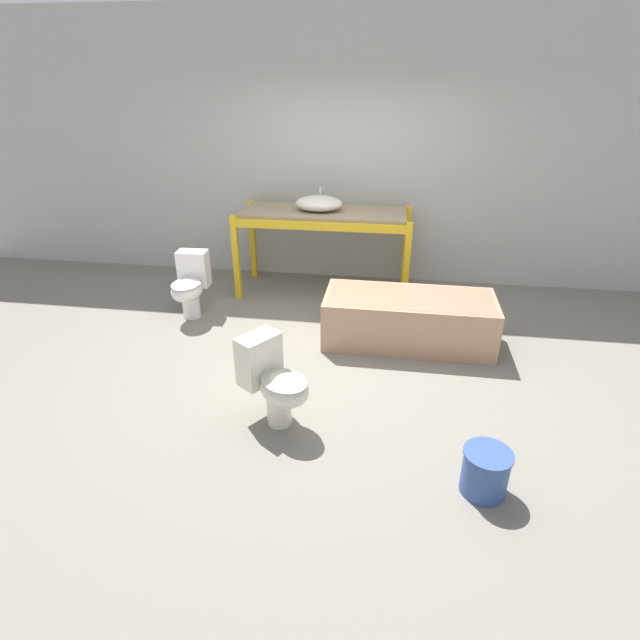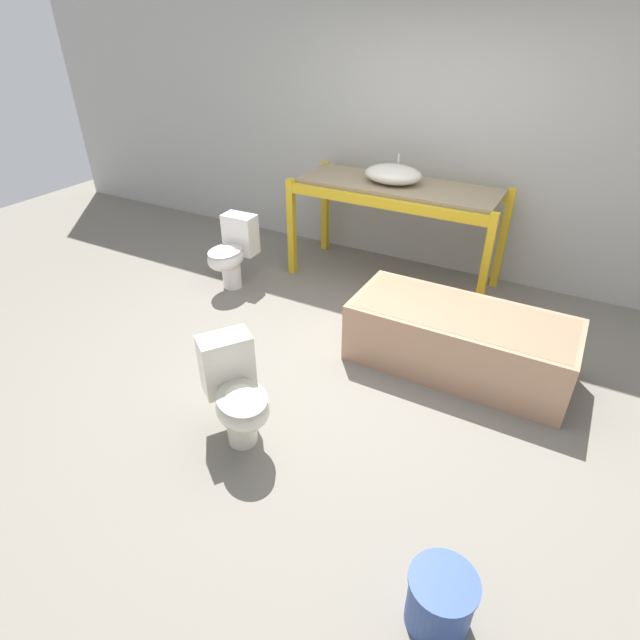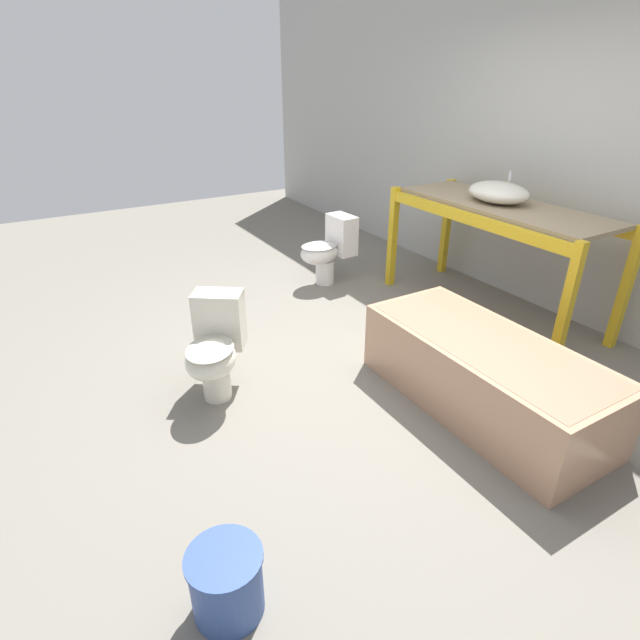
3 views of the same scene
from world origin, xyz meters
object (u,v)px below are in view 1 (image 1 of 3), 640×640
sink_basin (319,203)px  bathtub_main (409,316)px  bucket_white (485,471)px  toilet_near (190,284)px  toilet_far (274,380)px

sink_basin → bathtub_main: (1.09, -1.18, -0.82)m
sink_basin → bucket_white: size_ratio=1.73×
sink_basin → toilet_near: bearing=-145.6°
bathtub_main → toilet_near: 2.42m
sink_basin → bucket_white: 3.65m
sink_basin → bathtub_main: bearing=-47.3°
bucket_white → bathtub_main: bearing=103.5°
bathtub_main → toilet_far: size_ratio=2.40×
bathtub_main → toilet_near: toilet_near is taller
toilet_far → bucket_white: size_ratio=2.19×
sink_basin → toilet_far: bearing=-89.1°
toilet_far → toilet_near: bearing=72.9°
bathtub_main → sink_basin: bearing=133.1°
bucket_white → toilet_far: bearing=160.8°
sink_basin → toilet_far: size_ratio=0.79×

